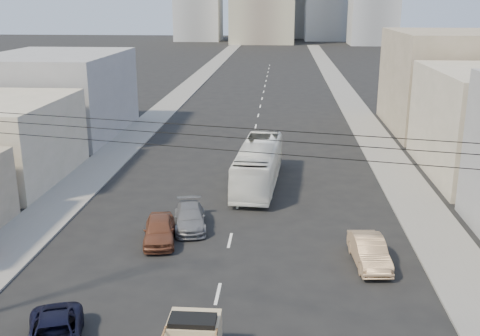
# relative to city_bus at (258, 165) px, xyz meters

# --- Properties ---
(sidewalk_left) EXTENTS (3.50, 180.00, 0.12)m
(sidewalk_left) POSITION_rel_city_bus_xyz_m (-12.88, 45.98, -1.49)
(sidewalk_left) COLOR slate
(sidewalk_left) RESTS_ON ground
(sidewalk_right) EXTENTS (3.50, 180.00, 0.12)m
(sidewalk_right) POSITION_rel_city_bus_xyz_m (10.62, 45.98, -1.49)
(sidewalk_right) COLOR slate
(sidewalk_right) RESTS_ON ground
(lane_dashes) EXTENTS (0.15, 104.00, 0.01)m
(lane_dashes) POSITION_rel_city_bus_xyz_m (-1.13, 28.98, -1.54)
(lane_dashes) COLOR silver
(lane_dashes) RESTS_ON ground
(city_bus) EXTENTS (3.36, 11.25, 3.09)m
(city_bus) POSITION_rel_city_bus_xyz_m (0.00, 0.00, 0.00)
(city_bus) COLOR white
(city_bus) RESTS_ON ground
(sedan_brown) EXTENTS (2.34, 4.39, 1.42)m
(sedan_brown) POSITION_rel_city_bus_xyz_m (-5.01, -10.48, -0.84)
(sedan_brown) COLOR brown
(sedan_brown) RESTS_ON ground
(sedan_tan) EXTENTS (1.84, 4.38, 1.41)m
(sedan_tan) POSITION_rel_city_bus_xyz_m (6.18, -12.43, -0.84)
(sedan_tan) COLOR tan
(sedan_tan) RESTS_ON ground
(sedan_grey) EXTENTS (2.54, 4.63, 1.27)m
(sedan_grey) POSITION_rel_city_bus_xyz_m (-3.66, -8.31, -0.91)
(sedan_grey) COLOR slate
(sedan_grey) RESTS_ON ground
(overhead_wires) EXTENTS (23.01, 5.02, 0.72)m
(overhead_wires) POSITION_rel_city_bus_xyz_m (-1.13, -22.52, 7.42)
(overhead_wires) COLOR black
(overhead_wires) RESTS_ON ground
(bldg_right_far) EXTENTS (12.00, 16.00, 10.00)m
(bldg_right_far) POSITION_rel_city_bus_xyz_m (18.87, 19.98, 3.45)
(bldg_right_far) COLOR gray
(bldg_right_far) RESTS_ON ground
(bldg_left_far) EXTENTS (12.00, 16.00, 8.00)m
(bldg_left_far) POSITION_rel_city_bus_xyz_m (-20.63, 14.98, 2.45)
(bldg_left_far) COLOR gray
(bldg_left_far) RESTS_ON ground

